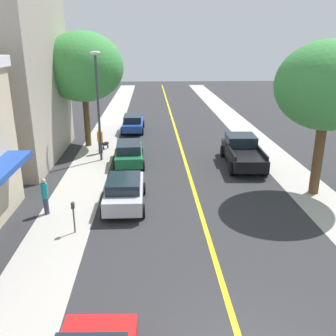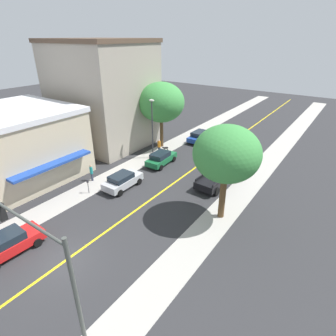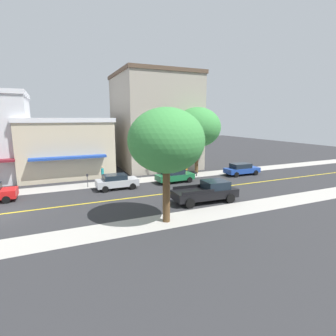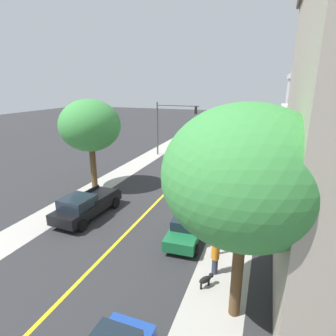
# 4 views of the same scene
# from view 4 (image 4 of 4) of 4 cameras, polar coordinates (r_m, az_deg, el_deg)

# --- Properties ---
(ground_plane) EXTENTS (140.00, 140.00, 0.00)m
(ground_plane) POSITION_cam_4_polar(r_m,az_deg,el_deg) (32.93, 5.37, 0.83)
(ground_plane) COLOR #2D2D30
(sidewalk_left) EXTENTS (2.65, 126.00, 0.01)m
(sidewalk_left) POSITION_cam_4_polar(r_m,az_deg,el_deg) (32.03, 16.42, -0.26)
(sidewalk_left) COLOR #ADA8A0
(sidewalk_left) RESTS_ON ground
(sidewalk_right) EXTENTS (2.65, 126.00, 0.01)m
(sidewalk_right) POSITION_cam_4_polar(r_m,az_deg,el_deg) (34.99, -4.74, 1.81)
(sidewalk_right) COLOR #ADA8A0
(sidewalk_right) RESTS_ON ground
(road_centerline_stripe) EXTENTS (0.20, 126.00, 0.00)m
(road_centerline_stripe) POSITION_cam_4_polar(r_m,az_deg,el_deg) (32.93, 5.37, 0.83)
(road_centerline_stripe) COLOR yellow
(road_centerline_stripe) RESTS_ON ground
(brick_apartment_block) EXTENTS (11.19, 11.02, 10.14)m
(brick_apartment_block) POSITION_cam_4_polar(r_m,az_deg,el_deg) (35.42, 30.87, 8.06)
(brick_apartment_block) COLOR silver
(brick_apartment_block) RESTS_ON ground
(street_tree_left_near) EXTENTS (5.97, 5.97, 8.53)m
(street_tree_left_near) POSITION_cam_4_polar(r_m,az_deg,el_deg) (10.12, 15.60, -1.57)
(street_tree_left_near) COLOR brown
(street_tree_left_near) RESTS_ON ground
(street_tree_right_corner) EXTENTS (5.17, 5.17, 7.90)m
(street_tree_right_corner) POSITION_cam_4_polar(r_m,az_deg,el_deg) (24.69, -15.70, 8.35)
(street_tree_right_corner) COLOR brown
(street_tree_right_corner) RESTS_ON ground
(fire_hydrant) EXTENTS (0.44, 0.24, 0.81)m
(fire_hydrant) POSITION_cam_4_polar(r_m,az_deg,el_deg) (32.96, 15.38, 1.02)
(fire_hydrant) COLOR red
(fire_hydrant) RESTS_ON ground
(parking_meter) EXTENTS (0.12, 0.18, 1.39)m
(parking_meter) POSITION_cam_4_polar(r_m,az_deg,el_deg) (25.16, 13.85, -2.53)
(parking_meter) COLOR #4C4C51
(parking_meter) RESTS_ON ground
(traffic_light_mast) EXTENTS (5.59, 0.32, 6.86)m
(traffic_light_mast) POSITION_cam_4_polar(r_m,az_deg,el_deg) (35.93, 0.29, 9.80)
(traffic_light_mast) COLOR #474C47
(traffic_light_mast) RESTS_ON ground
(street_lamp) EXTENTS (0.70, 0.36, 7.20)m
(street_lamp) POSITION_cam_4_polar(r_m,az_deg,el_deg) (14.40, 10.59, -2.41)
(street_lamp) COLOR #38383D
(street_lamp) RESTS_ON ground
(red_sedan_left_curb) EXTENTS (2.20, 4.48, 1.59)m
(red_sedan_left_curb) POSITION_cam_4_polar(r_m,az_deg,el_deg) (33.55, 12.35, 2.27)
(red_sedan_left_curb) COLOR red
(red_sedan_left_curb) RESTS_ON ground
(silver_sedan_left_curb) EXTENTS (2.03, 4.20, 1.51)m
(silver_sedan_left_curb) POSITION_cam_4_polar(r_m,az_deg,el_deg) (23.01, 8.19, -4.38)
(silver_sedan_left_curb) COLOR #B7BABF
(silver_sedan_left_curb) RESTS_ON ground
(green_sedan_left_curb) EXTENTS (2.12, 4.35, 1.51)m
(green_sedan_left_curb) POSITION_cam_4_polar(r_m,az_deg,el_deg) (17.14, 3.87, -12.06)
(green_sedan_left_curb) COLOR #196638
(green_sedan_left_curb) RESTS_ON ground
(black_pickup_truck) EXTENTS (2.56, 5.73, 1.80)m
(black_pickup_truck) POSITION_cam_4_polar(r_m,az_deg,el_deg) (20.51, -16.50, -7.33)
(black_pickup_truck) COLOR black
(black_pickup_truck) RESTS_ON ground
(pedestrian_teal_shirt) EXTENTS (0.31, 0.31, 1.79)m
(pedestrian_teal_shirt) POSITION_cam_4_polar(r_m,az_deg,el_deg) (23.28, 17.42, -4.30)
(pedestrian_teal_shirt) COLOR #33384C
(pedestrian_teal_shirt) RESTS_ON ground
(pedestrian_orange_shirt) EXTENTS (0.40, 0.40, 1.87)m
(pedestrian_orange_shirt) POSITION_cam_4_polar(r_m,az_deg,el_deg) (14.46, 9.67, -17.40)
(pedestrian_orange_shirt) COLOR #33384C
(pedestrian_orange_shirt) RESTS_ON ground
(small_dog) EXTENTS (0.65, 0.76, 0.61)m
(small_dog) POSITION_cam_4_polar(r_m,az_deg,el_deg) (13.95, 7.83, -21.70)
(small_dog) COLOR black
(small_dog) RESTS_ON ground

